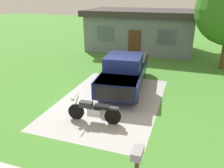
% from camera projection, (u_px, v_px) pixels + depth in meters
% --- Properties ---
extents(ground_plane, '(80.00, 80.00, 0.00)m').
position_uv_depth(ground_plane, '(110.00, 101.00, 10.94)').
color(ground_plane, '#458430').
extents(driveway_pad, '(4.68, 7.08, 0.01)m').
position_uv_depth(driveway_pad, '(110.00, 101.00, 10.94)').
color(driveway_pad, '#A9A9A9').
rests_on(driveway_pad, ground).
extents(motorcycle, '(2.21, 0.70, 1.09)m').
position_uv_depth(motorcycle, '(94.00, 111.00, 9.07)').
color(motorcycle, black).
rests_on(motorcycle, ground).
extents(pickup_truck, '(2.55, 5.79, 1.90)m').
position_uv_depth(pickup_truck, '(125.00, 70.00, 12.29)').
color(pickup_truck, black).
rests_on(pickup_truck, ground).
extents(mailbox, '(0.26, 0.48, 1.26)m').
position_uv_depth(mailbox, '(137.00, 159.00, 5.71)').
color(mailbox, '#4C3823').
rests_on(mailbox, ground).
extents(neighbor_house, '(9.60, 5.60, 3.50)m').
position_uv_depth(neighbor_house, '(141.00, 30.00, 20.30)').
color(neighbor_house, slate).
rests_on(neighbor_house, ground).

